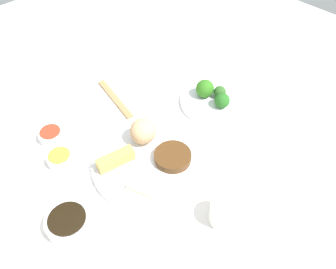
{
  "coord_description": "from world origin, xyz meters",
  "views": [
    {
      "loc": [
        -0.41,
        0.32,
        0.72
      ],
      "look_at": [
        0.01,
        -0.09,
        0.06
      ],
      "focal_mm": 35.32,
      "sensor_mm": 36.0,
      "label": 1
    }
  ],
  "objects_px": {
    "sauce_ramekin_sweet_and_sour": "(51,135)",
    "chopsticks_pair": "(115,99)",
    "sauce_ramekin_hot_mustard": "(60,159)",
    "soy_sauce_bowl": "(69,222)",
    "teacup": "(224,213)",
    "main_plate": "(145,163)",
    "broccoli_plate": "(213,102)"
  },
  "relations": [
    {
      "from": "broccoli_plate",
      "to": "soy_sauce_bowl",
      "type": "height_order",
      "value": "soy_sauce_bowl"
    },
    {
      "from": "sauce_ramekin_sweet_and_sour",
      "to": "teacup",
      "type": "relative_size",
      "value": 1.03
    },
    {
      "from": "chopsticks_pair",
      "to": "broccoli_plate",
      "type": "bearing_deg",
      "value": -137.45
    },
    {
      "from": "soy_sauce_bowl",
      "to": "sauce_ramekin_sweet_and_sour",
      "type": "height_order",
      "value": "soy_sauce_bowl"
    },
    {
      "from": "sauce_ramekin_hot_mustard",
      "to": "teacup",
      "type": "xyz_separation_m",
      "value": [
        -0.4,
        -0.18,
        0.01
      ]
    },
    {
      "from": "broccoli_plate",
      "to": "main_plate",
      "type": "bearing_deg",
      "value": 96.02
    },
    {
      "from": "soy_sauce_bowl",
      "to": "chopsticks_pair",
      "type": "xyz_separation_m",
      "value": [
        0.27,
        -0.34,
        -0.01
      ]
    },
    {
      "from": "main_plate",
      "to": "chopsticks_pair",
      "type": "xyz_separation_m",
      "value": [
        0.26,
        -0.1,
        -0.0
      ]
    },
    {
      "from": "main_plate",
      "to": "sauce_ramekin_hot_mustard",
      "type": "xyz_separation_m",
      "value": [
        0.16,
        0.15,
        0.01
      ]
    },
    {
      "from": "broccoli_plate",
      "to": "soy_sauce_bowl",
      "type": "relative_size",
      "value": 1.96
    },
    {
      "from": "sauce_ramekin_hot_mustard",
      "to": "chopsticks_pair",
      "type": "xyz_separation_m",
      "value": [
        0.1,
        -0.25,
        -0.01
      ]
    },
    {
      "from": "chopsticks_pair",
      "to": "sauce_ramekin_hot_mustard",
      "type": "bearing_deg",
      "value": 110.96
    },
    {
      "from": "broccoli_plate",
      "to": "teacup",
      "type": "distance_m",
      "value": 0.39
    },
    {
      "from": "chopsticks_pair",
      "to": "soy_sauce_bowl",
      "type": "bearing_deg",
      "value": 128.49
    },
    {
      "from": "soy_sauce_bowl",
      "to": "teacup",
      "type": "bearing_deg",
      "value": -131.28
    },
    {
      "from": "main_plate",
      "to": "teacup",
      "type": "bearing_deg",
      "value": -174.01
    },
    {
      "from": "broccoli_plate",
      "to": "soy_sauce_bowl",
      "type": "bearing_deg",
      "value": 94.64
    },
    {
      "from": "sauce_ramekin_sweet_and_sour",
      "to": "main_plate",
      "type": "bearing_deg",
      "value": -153.16
    },
    {
      "from": "teacup",
      "to": "chopsticks_pair",
      "type": "xyz_separation_m",
      "value": [
        0.5,
        -0.08,
        -0.02
      ]
    },
    {
      "from": "soy_sauce_bowl",
      "to": "sauce_ramekin_hot_mustard",
      "type": "bearing_deg",
      "value": -26.1
    },
    {
      "from": "sauce_ramekin_sweet_and_sour",
      "to": "chopsticks_pair",
      "type": "bearing_deg",
      "value": -87.95
    },
    {
      "from": "main_plate",
      "to": "soy_sauce_bowl",
      "type": "relative_size",
      "value": 2.74
    },
    {
      "from": "main_plate",
      "to": "soy_sauce_bowl",
      "type": "distance_m",
      "value": 0.24
    },
    {
      "from": "broccoli_plate",
      "to": "teacup",
      "type": "xyz_separation_m",
      "value": [
        -0.27,
        0.28,
        0.02
      ]
    },
    {
      "from": "broccoli_plate",
      "to": "teacup",
      "type": "relative_size",
      "value": 3.05
    },
    {
      "from": "broccoli_plate",
      "to": "sauce_ramekin_hot_mustard",
      "type": "relative_size",
      "value": 2.97
    },
    {
      "from": "main_plate",
      "to": "soy_sauce_bowl",
      "type": "height_order",
      "value": "soy_sauce_bowl"
    },
    {
      "from": "main_plate",
      "to": "teacup",
      "type": "relative_size",
      "value": 4.25
    },
    {
      "from": "soy_sauce_bowl",
      "to": "teacup",
      "type": "relative_size",
      "value": 1.55
    },
    {
      "from": "main_plate",
      "to": "teacup",
      "type": "height_order",
      "value": "teacup"
    },
    {
      "from": "soy_sauce_bowl",
      "to": "chopsticks_pair",
      "type": "height_order",
      "value": "soy_sauce_bowl"
    },
    {
      "from": "teacup",
      "to": "broccoli_plate",
      "type": "bearing_deg",
      "value": -45.88
    }
  ]
}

